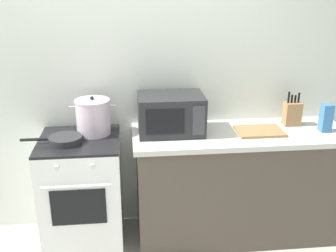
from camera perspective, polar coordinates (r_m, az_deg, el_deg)
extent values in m
cube|color=silver|center=(3.32, -1.03, 6.24)|extent=(4.40, 0.10, 2.50)
cube|color=#4C4238|center=(3.40, 9.82, -8.41)|extent=(1.64, 0.56, 0.88)
cube|color=beige|center=(3.21, 10.30, -1.18)|extent=(1.70, 0.60, 0.04)
cube|color=white|center=(3.29, -11.88, -9.46)|extent=(0.60, 0.60, 0.90)
cube|color=black|center=(3.09, -12.49, -2.01)|extent=(0.60, 0.60, 0.02)
cube|color=black|center=(2.99, -12.52, -11.17)|extent=(0.39, 0.01, 0.28)
cylinder|color=silver|center=(2.88, -12.85, -8.37)|extent=(0.48, 0.02, 0.02)
cylinder|color=silver|center=(2.85, -15.43, -5.76)|extent=(0.04, 0.02, 0.04)
cylinder|color=silver|center=(2.82, -10.60, -5.65)|extent=(0.04, 0.02, 0.04)
cylinder|color=silver|center=(3.13, -10.53, 1.18)|extent=(0.26, 0.26, 0.26)
cylinder|color=silver|center=(3.09, -10.69, 3.56)|extent=(0.27, 0.27, 0.01)
sphere|color=black|center=(3.08, -10.71, 3.91)|extent=(0.03, 0.03, 0.03)
cylinder|color=silver|center=(3.12, -13.37, 2.65)|extent=(0.05, 0.01, 0.01)
cylinder|color=silver|center=(3.09, -7.88, 2.87)|extent=(0.05, 0.01, 0.01)
cylinder|color=#28282B|center=(3.03, -14.29, -1.88)|extent=(0.24, 0.24, 0.05)
cylinder|color=black|center=(3.07, -18.38, -1.83)|extent=(0.20, 0.02, 0.02)
cube|color=#232326|center=(3.10, 0.39, 1.74)|extent=(0.50, 0.36, 0.30)
cube|color=black|center=(2.92, -0.38, 0.56)|extent=(0.28, 0.01, 0.19)
cube|color=#38383D|center=(2.96, 4.35, 0.73)|extent=(0.09, 0.01, 0.22)
cube|color=#997047|center=(3.22, 12.80, -0.71)|extent=(0.36, 0.26, 0.02)
cube|color=#997047|center=(3.43, 17.11, 1.66)|extent=(0.13, 0.10, 0.19)
cylinder|color=black|center=(3.37, 16.70, 3.91)|extent=(0.02, 0.02, 0.09)
cylinder|color=black|center=(3.38, 17.12, 3.70)|extent=(0.02, 0.02, 0.07)
cylinder|color=black|center=(3.39, 17.55, 3.67)|extent=(0.02, 0.02, 0.06)
cylinder|color=black|center=(3.40, 18.00, 3.83)|extent=(0.02, 0.02, 0.08)
cube|color=teal|center=(3.36, 21.43, 1.06)|extent=(0.08, 0.08, 0.22)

